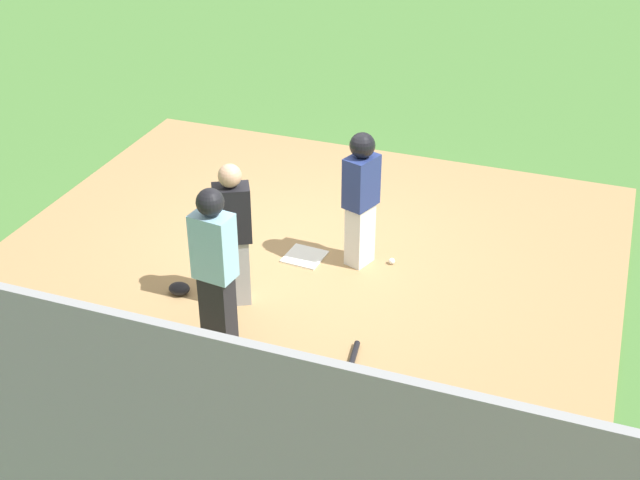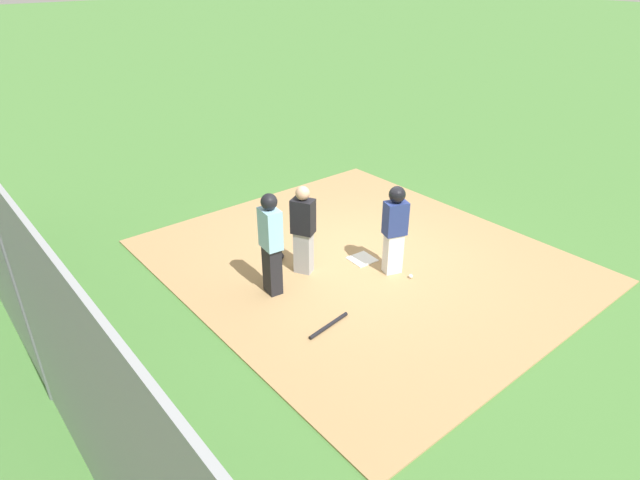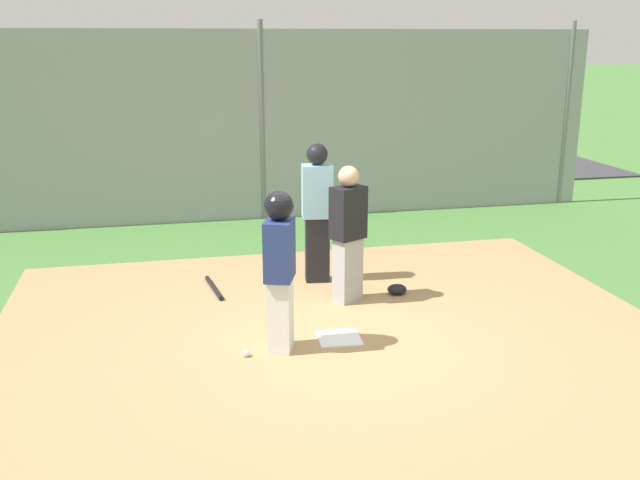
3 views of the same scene
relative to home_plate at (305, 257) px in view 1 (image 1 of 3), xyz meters
name	(u,v)px [view 1 (image 1 of 3)]	position (x,y,z in m)	size (l,w,h in m)	color
ground_plane	(305,259)	(0.00, 0.00, -0.04)	(140.00, 140.00, 0.00)	#477A38
dirt_infield	(305,258)	(0.00, 0.00, -0.03)	(7.20, 6.40, 0.03)	#A88456
home_plate	(305,257)	(0.00, 0.00, 0.00)	(0.44, 0.44, 0.02)	white
catcher	(233,233)	(-0.37, -1.08, 0.84)	(0.46, 0.41, 1.63)	#9E9EA3
umpire	(215,268)	(-0.18, -1.88, 0.93)	(0.41, 0.30, 1.78)	black
runner	(361,191)	(0.64, 0.12, 0.92)	(0.37, 0.45, 1.63)	silver
baseball_bat	(350,369)	(1.16, -1.80, 0.02)	(0.06, 0.06, 0.83)	black
catcher_mask	(179,289)	(-1.02, -1.17, 0.05)	(0.24, 0.20, 0.12)	black
baseball	(392,261)	(1.00, 0.21, 0.03)	(0.07, 0.07, 0.07)	white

